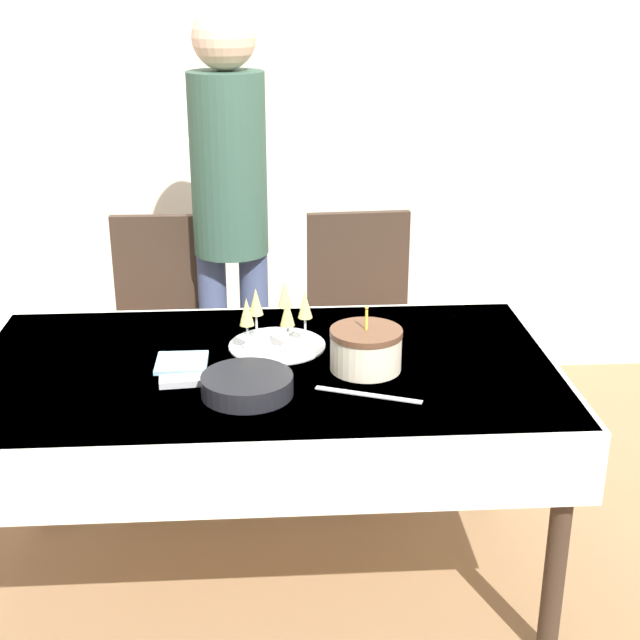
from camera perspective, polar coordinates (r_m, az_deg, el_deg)
ground_plane at (r=3.01m, az=-3.24°, el=-16.00°), size 12.00×12.00×0.00m
wall_back at (r=4.04m, az=-3.88°, el=14.45°), size 8.00×0.05×2.70m
dining_table at (r=2.67m, az=-3.52°, el=-4.84°), size 1.73×0.96×0.75m
dining_chair_far_left at (r=3.47m, az=-9.84°, el=-0.80°), size 0.43×0.43×0.97m
dining_chair_far_right at (r=3.47m, az=2.68°, el=-0.52°), size 0.44×0.44×0.97m
birthday_cake at (r=2.57m, az=2.95°, el=-1.88°), size 0.21×0.21×0.20m
champagne_tray at (r=2.72m, az=-2.80°, el=-0.11°), size 0.30×0.30×0.18m
plate_stack_main at (r=2.44m, az=-4.69°, el=-4.17°), size 0.25×0.25×0.06m
cake_knife at (r=2.44m, az=3.11°, el=-4.80°), size 0.29×0.13×0.00m
fork_pile at (r=2.53m, az=-8.33°, el=-3.83°), size 0.17×0.08×0.02m
napkin_pile at (r=2.65m, az=-8.84°, el=-2.71°), size 0.15×0.15×0.01m
person_standing at (r=3.35m, az=-5.81°, el=7.85°), size 0.28×0.28×1.73m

